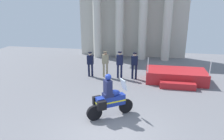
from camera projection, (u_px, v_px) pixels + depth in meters
The scene contains 8 objects.
ground_plane at pixel (109, 131), 8.03m from camera, with size 28.16×28.16×0.00m, color slate.
colonnade_backdrop at pixel (132, 12), 17.82m from camera, with size 9.24×1.53×7.56m.
reviewing_stand at pixel (176, 76), 12.89m from camera, with size 3.52×2.31×1.62m.
officer_in_row_0 at pixel (90, 62), 13.67m from camera, with size 0.40×0.26×1.61m.
officer_in_row_1 at pixel (105, 62), 13.55m from camera, with size 0.40×0.26×1.68m.
officer_in_row_2 at pixel (120, 63), 13.31m from camera, with size 0.40×0.26×1.73m.
officer_in_row_3 at pixel (134, 64), 13.22m from camera, with size 0.40×0.26×1.68m.
motorcycle_with_rider at pixel (109, 99), 8.80m from camera, with size 1.78×1.32×1.90m.
Camera 1 is at (1.36, -6.84, 4.59)m, focal length 34.33 mm.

